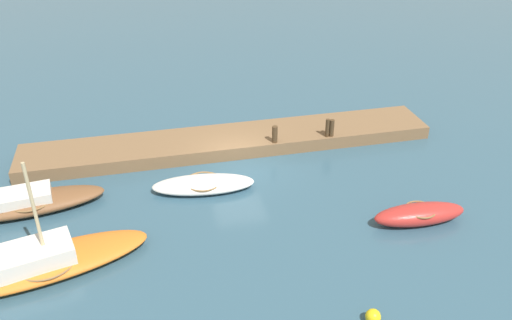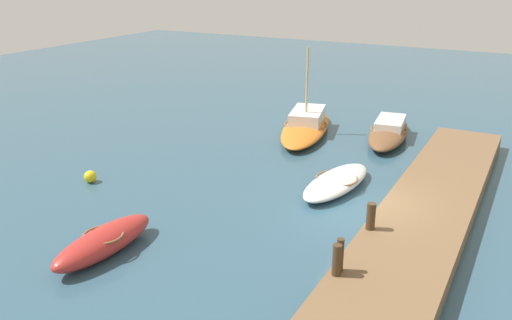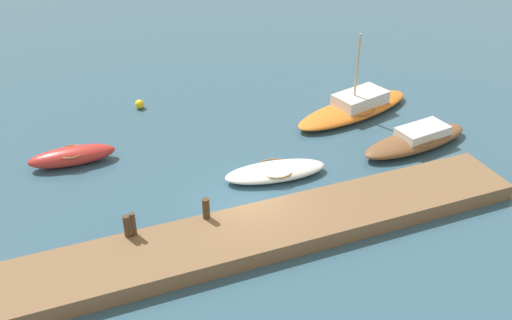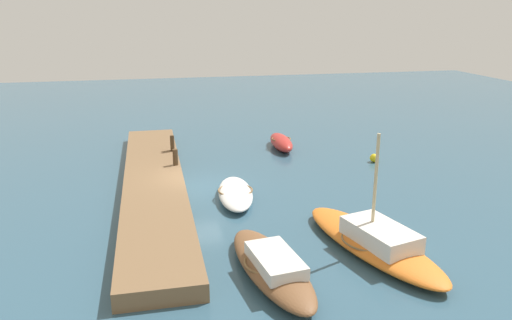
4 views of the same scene
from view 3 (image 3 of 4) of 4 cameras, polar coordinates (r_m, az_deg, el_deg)
name	(u,v)px [view 3 (image 3 of 4)]	position (r m, az deg, el deg)	size (l,w,h in m)	color
ground_plane	(249,208)	(23.01, -0.73, -4.81)	(84.00, 84.00, 0.00)	#33566B
dock_platform	(268,230)	(21.34, 1.20, -7.06)	(20.51, 2.87, 0.65)	brown
rowboat_white	(275,171)	(24.74, 1.96, -1.14)	(4.64, 2.05, 0.57)	white
rowboat_red	(72,156)	(26.89, -17.93, 0.40)	(3.85, 1.30, 0.83)	#B72D28
sailboat_orange	(355,107)	(30.39, 9.88, 5.26)	(7.64, 3.90, 4.43)	orange
motorboat_brown	(417,139)	(27.97, 15.77, 2.01)	(6.13, 2.54, 0.98)	brown
mooring_post_west	(127,226)	(20.81, -12.79, -6.49)	(0.24, 0.24, 0.88)	#47331E
mooring_post_mid_west	(133,224)	(20.81, -12.19, -6.29)	(0.19, 0.19, 0.94)	#47331E
mooring_post_mid_east	(206,208)	(21.25, -5.02, -4.85)	(0.27, 0.27, 0.85)	#47331E
marker_buoy	(140,104)	(31.29, -11.58, 5.50)	(0.49, 0.49, 0.49)	yellow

